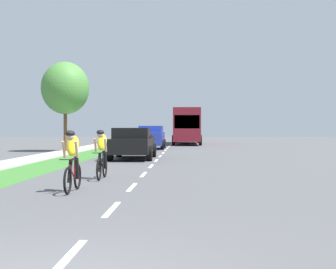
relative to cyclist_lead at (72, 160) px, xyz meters
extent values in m
plane|color=#4C4C4F|center=(1.41, 12.77, -0.81)|extent=(120.00, 120.00, 0.00)
cube|color=#38722D|center=(-3.12, 12.77, -0.81)|extent=(2.09, 70.00, 0.01)
cube|color=#B2ADA3|center=(-5.11, 12.77, -0.81)|extent=(1.88, 70.00, 0.10)
cube|color=white|center=(1.41, -5.98, -0.81)|extent=(0.12, 1.80, 0.01)
cube|color=white|center=(1.41, -2.48, -0.81)|extent=(0.12, 1.80, 0.01)
cube|color=white|center=(1.41, 1.02, -0.81)|extent=(0.12, 1.80, 0.01)
cube|color=white|center=(1.41, 4.52, -0.81)|extent=(0.12, 1.80, 0.01)
cube|color=white|center=(1.41, 8.02, -0.81)|extent=(0.12, 1.80, 0.01)
cube|color=white|center=(1.41, 11.52, -0.81)|extent=(0.12, 1.80, 0.01)
cube|color=white|center=(1.41, 15.02, -0.81)|extent=(0.12, 1.80, 0.01)
cube|color=white|center=(1.41, 18.52, -0.81)|extent=(0.12, 1.80, 0.01)
cube|color=white|center=(1.41, 22.02, -0.81)|extent=(0.12, 1.80, 0.01)
cube|color=white|center=(1.41, 25.52, -0.81)|extent=(0.12, 1.80, 0.01)
cube|color=white|center=(1.41, 29.02, -0.81)|extent=(0.12, 1.80, 0.01)
cube|color=white|center=(1.41, 32.52, -0.81)|extent=(0.12, 1.80, 0.01)
cube|color=white|center=(1.41, 36.02, -0.81)|extent=(0.12, 1.80, 0.01)
cube|color=white|center=(1.41, 39.52, -0.81)|extent=(0.12, 1.80, 0.01)
cube|color=white|center=(1.41, 43.02, -0.81)|extent=(0.12, 1.80, 0.01)
torus|color=black|center=(0.00, 0.55, -0.47)|extent=(0.06, 0.68, 0.68)
torus|color=black|center=(0.00, -0.49, -0.47)|extent=(0.06, 0.68, 0.68)
cylinder|color=maroon|center=(0.00, -0.07, -0.29)|extent=(0.04, 0.59, 0.43)
cylinder|color=maroon|center=(0.00, 0.21, -0.19)|extent=(0.04, 0.04, 0.55)
cylinder|color=maroon|center=(0.00, -0.02, 0.04)|extent=(0.03, 0.55, 0.03)
cylinder|color=black|center=(0.00, -0.47, 0.05)|extent=(0.42, 0.02, 0.02)
ellipsoid|color=yellow|center=(0.00, 0.05, 0.37)|extent=(0.30, 0.54, 0.63)
sphere|color=tan|center=(0.00, -0.23, 0.61)|extent=(0.20, 0.20, 0.20)
ellipsoid|color=black|center=(0.00, -0.23, 0.69)|extent=(0.24, 0.28, 0.16)
cylinder|color=tan|center=(-0.16, -0.23, 0.29)|extent=(0.07, 0.26, 0.45)
cylinder|color=tan|center=(0.16, -0.23, 0.29)|extent=(0.07, 0.26, 0.45)
cylinder|color=black|center=(-0.10, 0.13, -0.29)|extent=(0.10, 0.30, 0.60)
cylinder|color=black|center=(0.10, 0.08, -0.19)|extent=(0.10, 0.25, 0.61)
torus|color=black|center=(0.20, 3.57, -0.47)|extent=(0.06, 0.68, 0.68)
torus|color=black|center=(0.20, 2.53, -0.47)|extent=(0.06, 0.68, 0.68)
cylinder|color=black|center=(0.20, 2.95, -0.29)|extent=(0.04, 0.59, 0.43)
cylinder|color=black|center=(0.20, 3.23, -0.19)|extent=(0.04, 0.04, 0.55)
cylinder|color=black|center=(0.20, 3.00, 0.04)|extent=(0.03, 0.55, 0.03)
cylinder|color=black|center=(0.20, 2.55, 0.05)|extent=(0.42, 0.02, 0.02)
ellipsoid|color=yellow|center=(0.20, 3.07, 0.37)|extent=(0.30, 0.54, 0.63)
sphere|color=tan|center=(0.20, 2.79, 0.61)|extent=(0.20, 0.20, 0.20)
ellipsoid|color=black|center=(0.20, 2.79, 0.69)|extent=(0.24, 0.28, 0.16)
cylinder|color=tan|center=(0.04, 2.79, 0.29)|extent=(0.07, 0.26, 0.45)
cylinder|color=tan|center=(0.36, 2.79, 0.29)|extent=(0.07, 0.26, 0.45)
cylinder|color=black|center=(0.10, 3.15, -0.29)|extent=(0.10, 0.30, 0.60)
cylinder|color=black|center=(0.30, 3.10, -0.19)|extent=(0.10, 0.25, 0.61)
cube|color=black|center=(0.11, 12.71, -0.09)|extent=(1.96, 5.10, 0.76)
cube|color=black|center=(0.11, 11.94, 0.51)|extent=(1.80, 1.78, 0.64)
cube|color=#1E2833|center=(0.11, 11.23, 0.49)|extent=(1.67, 0.08, 0.52)
cube|color=black|center=(-0.79, 13.73, 0.21)|extent=(0.08, 2.80, 0.40)
cube|color=black|center=(1.01, 13.73, 0.21)|extent=(0.08, 2.80, 0.40)
cube|color=black|center=(0.11, 15.22, 0.21)|extent=(1.80, 0.08, 0.40)
cylinder|color=black|center=(-0.87, 11.18, -0.43)|extent=(0.26, 0.76, 0.76)
cylinder|color=black|center=(1.09, 11.18, -0.43)|extent=(0.26, 0.76, 0.76)
cylinder|color=black|center=(-0.87, 14.24, -0.43)|extent=(0.26, 0.76, 0.76)
cylinder|color=black|center=(1.09, 14.24, -0.43)|extent=(0.26, 0.76, 0.76)
cube|color=#23389E|center=(0.17, 24.38, 0.00)|extent=(1.90, 4.70, 1.00)
cube|color=#23389E|center=(0.17, 24.58, 0.72)|extent=(1.71, 2.91, 0.52)
cube|color=#1E2833|center=(0.17, 23.32, 0.60)|extent=(1.56, 0.08, 0.44)
cylinder|color=black|center=(-0.78, 22.97, -0.45)|extent=(0.25, 0.72, 0.72)
cylinder|color=black|center=(1.12, 22.97, -0.45)|extent=(0.25, 0.72, 0.72)
cylinder|color=black|center=(-0.78, 25.79, -0.45)|extent=(0.25, 0.72, 0.72)
cylinder|color=black|center=(1.12, 25.79, -0.45)|extent=(0.25, 0.72, 0.72)
cube|color=maroon|center=(2.98, 35.41, 1.12)|extent=(2.50, 11.60, 3.10)
cube|color=#1E2833|center=(2.98, 35.41, 1.52)|extent=(2.52, 10.67, 0.64)
cube|color=#1E2833|center=(2.98, 29.64, 1.37)|extent=(2.25, 0.06, 1.20)
cylinder|color=black|center=(1.73, 31.64, -0.33)|extent=(0.28, 0.96, 0.96)
cylinder|color=black|center=(4.23, 31.64, -0.33)|extent=(0.28, 0.96, 0.96)
cylinder|color=black|center=(1.73, 38.60, -0.33)|extent=(0.28, 0.96, 0.96)
cylinder|color=black|center=(4.23, 38.60, -0.33)|extent=(0.28, 0.96, 0.96)
cylinder|color=brown|center=(-5.41, 20.01, 0.72)|extent=(0.24, 0.24, 3.07)
ellipsoid|color=#478438|center=(-5.41, 20.01, 3.57)|extent=(3.27, 3.27, 3.60)
camera|label=1|loc=(2.90, -11.79, 0.83)|focal=49.87mm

